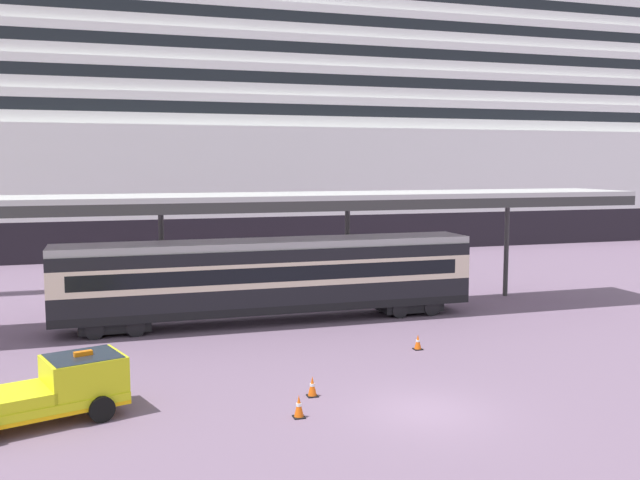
{
  "coord_description": "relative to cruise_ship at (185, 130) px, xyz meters",
  "views": [
    {
      "loc": [
        -9.54,
        -19.42,
        7.85
      ],
      "look_at": [
        -0.57,
        9.65,
        4.5
      ],
      "focal_mm": 39.04,
      "sensor_mm": 36.0,
      "label": 1
    }
  ],
  "objects": [
    {
      "name": "ground_plane",
      "position": [
        1.56,
        -53.3,
        -11.31
      ],
      "size": [
        400.0,
        400.0,
        0.0
      ],
      "primitive_type": "plane",
      "color": "slate"
    },
    {
      "name": "cruise_ship",
      "position": [
        0.0,
        0.0,
        0.0
      ],
      "size": [
        141.69,
        29.44,
        33.15
      ],
      "color": "black",
      "rests_on": "ground"
    },
    {
      "name": "platform_canopy",
      "position": [
        -0.35,
        -39.11,
        -5.22
      ],
      "size": [
        40.01,
        5.06,
        6.35
      ],
      "color": "#BCBCBC",
      "rests_on": "ground"
    },
    {
      "name": "train_carriage",
      "position": [
        -0.35,
        -39.52,
        -9.01
      ],
      "size": [
        20.59,
        2.81,
        4.11
      ],
      "color": "black",
      "rests_on": "ground"
    },
    {
      "name": "service_truck",
      "position": [
        -9.71,
        -50.57,
        -10.32
      ],
      "size": [
        5.57,
        3.52,
        2.02
      ],
      "color": "yellow",
      "rests_on": "ground"
    },
    {
      "name": "traffic_cone_near",
      "position": [
        4.47,
        -46.43,
        -10.99
      ],
      "size": [
        0.36,
        0.36,
        0.66
      ],
      "color": "black",
      "rests_on": "ground"
    },
    {
      "name": "traffic_cone_mid",
      "position": [
        -2.46,
        -52.6,
        -10.96
      ],
      "size": [
        0.36,
        0.36,
        0.72
      ],
      "color": "black",
      "rests_on": "ground"
    },
    {
      "name": "traffic_cone_far",
      "position": [
        -1.5,
        -50.83,
        -10.97
      ],
      "size": [
        0.36,
        0.36,
        0.7
      ],
      "color": "black",
      "rests_on": "ground"
    }
  ]
}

